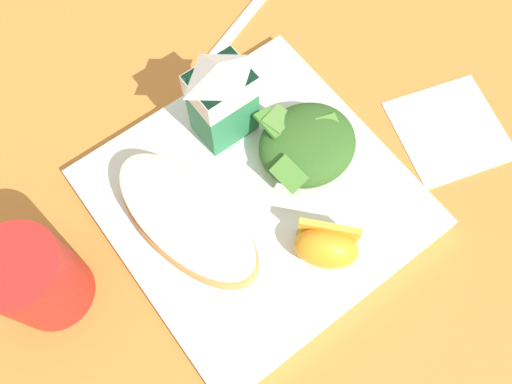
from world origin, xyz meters
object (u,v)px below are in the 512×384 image
object	(u,v)px
cheesy_pizza_bread	(187,220)
orange_wedge_front	(326,246)
drinking_red_cup	(36,279)
white_plate	(256,199)
milk_carton	(222,96)
paper_napkin	(450,130)
green_salad_pile	(307,144)
metal_fork	(254,7)

from	to	relation	value
cheesy_pizza_bread	orange_wedge_front	distance (m)	0.13
orange_wedge_front	drinking_red_cup	xyz separation A→B (m)	(-0.22, 0.13, 0.01)
orange_wedge_front	drinking_red_cup	bearing A→B (deg)	150.49
drinking_red_cup	white_plate	bearing A→B (deg)	-11.28
milk_carton	orange_wedge_front	distance (m)	0.17
paper_napkin	drinking_red_cup	bearing A→B (deg)	166.58
cheesy_pizza_bread	green_salad_pile	bearing A→B (deg)	-2.85
white_plate	green_salad_pile	xyz separation A→B (m)	(0.07, 0.01, 0.03)
paper_napkin	drinking_red_cup	xyz separation A→B (m)	(-0.42, 0.10, 0.05)
orange_wedge_front	drinking_red_cup	size ratio (longest dim) A/B	0.68
orange_wedge_front	metal_fork	distance (m)	0.32
metal_fork	cheesy_pizza_bread	bearing A→B (deg)	-139.50
paper_napkin	drinking_red_cup	distance (m)	0.44
orange_wedge_front	paper_napkin	world-z (taller)	orange_wedge_front
white_plate	cheesy_pizza_bread	distance (m)	0.08
paper_napkin	metal_fork	bearing A→B (deg)	104.73
paper_napkin	drinking_red_cup	world-z (taller)	drinking_red_cup
white_plate	drinking_red_cup	world-z (taller)	drinking_red_cup
white_plate	milk_carton	world-z (taller)	milk_carton
green_salad_pile	drinking_red_cup	size ratio (longest dim) A/B	1.01
green_salad_pile	drinking_red_cup	world-z (taller)	drinking_red_cup
orange_wedge_front	paper_napkin	bearing A→B (deg)	7.28
green_salad_pile	milk_carton	distance (m)	0.10
orange_wedge_front	paper_napkin	xyz separation A→B (m)	(0.20, 0.03, -0.03)
green_salad_pile	metal_fork	xyz separation A→B (m)	(0.08, 0.19, -0.03)
orange_wedge_front	paper_napkin	size ratio (longest dim) A/B	0.62
orange_wedge_front	milk_carton	bearing A→B (deg)	88.34
white_plate	metal_fork	xyz separation A→B (m)	(0.15, 0.20, -0.01)
metal_fork	paper_napkin	bearing A→B (deg)	-75.27
orange_wedge_front	paper_napkin	distance (m)	0.20
white_plate	drinking_red_cup	bearing A→B (deg)	168.72
white_plate	cheesy_pizza_bread	bearing A→B (deg)	169.01
milk_carton	paper_napkin	bearing A→B (deg)	-35.95
white_plate	milk_carton	xyz separation A→B (m)	(0.02, 0.08, 0.07)
cheesy_pizza_bread	green_salad_pile	xyz separation A→B (m)	(0.14, -0.01, 0.00)
paper_napkin	green_salad_pile	bearing A→B (deg)	155.74
white_plate	orange_wedge_front	world-z (taller)	orange_wedge_front
white_plate	orange_wedge_front	bearing A→B (deg)	-79.21
green_salad_pile	paper_napkin	distance (m)	0.17
green_salad_pile	milk_carton	world-z (taller)	milk_carton
milk_carton	paper_napkin	world-z (taller)	milk_carton
white_plate	metal_fork	distance (m)	0.25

